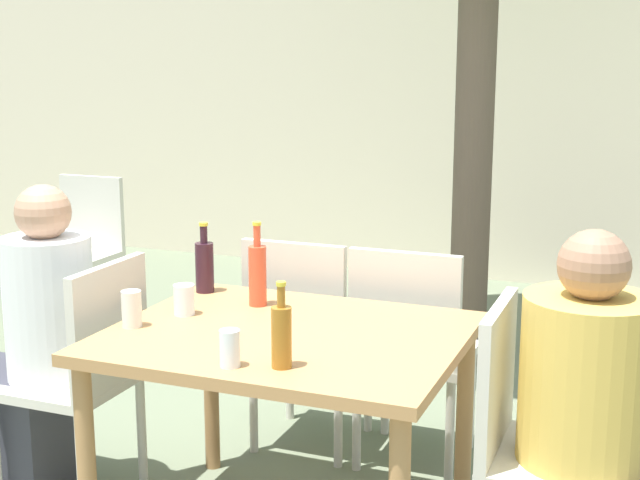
{
  "coord_description": "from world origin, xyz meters",
  "views": [
    {
      "loc": [
        1.14,
        -2.56,
        1.65
      ],
      "look_at": [
        0.0,
        0.3,
        1.01
      ],
      "focal_mm": 50.0,
      "sensor_mm": 36.0,
      "label": 1
    }
  ],
  "objects_px": {
    "person_seated_0": "(33,358)",
    "drinking_glass_1": "(230,348)",
    "patio_chair_1": "(532,435)",
    "soda_bottle_1": "(258,273)",
    "patio_chair_2": "(304,330)",
    "person_seated_1": "(614,447)",
    "patio_chair_3": "(411,343)",
    "patio_chair_4": "(82,243)",
    "wine_bottle_0": "(205,265)",
    "dining_table_front": "(287,359)",
    "drinking_glass_0": "(132,309)",
    "amber_bottle_2": "(281,335)",
    "patio_chair_0": "(86,367)",
    "drinking_glass_2": "(184,300)"
  },
  "relations": [
    {
      "from": "person_seated_1",
      "to": "drinking_glass_0",
      "type": "xyz_separation_m",
      "value": [
        -1.54,
        -0.14,
        0.29
      ]
    },
    {
      "from": "person_seated_1",
      "to": "wine_bottle_0",
      "type": "xyz_separation_m",
      "value": [
        -1.53,
        0.35,
        0.33
      ]
    },
    {
      "from": "amber_bottle_2",
      "to": "patio_chair_2",
      "type": "bearing_deg",
      "value": 109.14
    },
    {
      "from": "patio_chair_3",
      "to": "person_seated_1",
      "type": "relative_size",
      "value": 0.79
    },
    {
      "from": "drinking_glass_0",
      "to": "soda_bottle_1",
      "type": "bearing_deg",
      "value": 54.33
    },
    {
      "from": "patio_chair_4",
      "to": "patio_chair_1",
      "type": "bearing_deg",
      "value": -31.64
    },
    {
      "from": "patio_chair_1",
      "to": "patio_chair_2",
      "type": "bearing_deg",
      "value": 55.84
    },
    {
      "from": "soda_bottle_1",
      "to": "dining_table_front",
      "type": "bearing_deg",
      "value": -48.35
    },
    {
      "from": "patio_chair_2",
      "to": "person_seated_1",
      "type": "bearing_deg",
      "value": 151.06
    },
    {
      "from": "patio_chair_3",
      "to": "soda_bottle_1",
      "type": "distance_m",
      "value": 0.73
    },
    {
      "from": "person_seated_1",
      "to": "patio_chair_4",
      "type": "bearing_deg",
      "value": 60.27
    },
    {
      "from": "patio_chair_3",
      "to": "wine_bottle_0",
      "type": "relative_size",
      "value": 3.41
    },
    {
      "from": "dining_table_front",
      "to": "person_seated_1",
      "type": "height_order",
      "value": "person_seated_1"
    },
    {
      "from": "dining_table_front",
      "to": "person_seated_0",
      "type": "height_order",
      "value": "person_seated_0"
    },
    {
      "from": "patio_chair_4",
      "to": "person_seated_1",
      "type": "bearing_deg",
      "value": -29.73
    },
    {
      "from": "patio_chair_0",
      "to": "wine_bottle_0",
      "type": "xyz_separation_m",
      "value": [
        0.31,
        0.35,
        0.33
      ]
    },
    {
      "from": "dining_table_front",
      "to": "drinking_glass_2",
      "type": "bearing_deg",
      "value": 173.06
    },
    {
      "from": "patio_chair_0",
      "to": "person_seated_0",
      "type": "distance_m",
      "value": 0.24
    },
    {
      "from": "patio_chair_2",
      "to": "soda_bottle_1",
      "type": "distance_m",
      "value": 0.57
    },
    {
      "from": "dining_table_front",
      "to": "drinking_glass_0",
      "type": "relative_size",
      "value": 9.31
    },
    {
      "from": "person_seated_0",
      "to": "drinking_glass_1",
      "type": "bearing_deg",
      "value": 70.45
    },
    {
      "from": "person_seated_1",
      "to": "patio_chair_2",
      "type": "bearing_deg",
      "value": 61.06
    },
    {
      "from": "dining_table_front",
      "to": "patio_chair_1",
      "type": "xyz_separation_m",
      "value": [
        0.81,
        0.0,
        -0.14
      ]
    },
    {
      "from": "patio_chair_0",
      "to": "wine_bottle_0",
      "type": "relative_size",
      "value": 3.41
    },
    {
      "from": "dining_table_front",
      "to": "patio_chair_3",
      "type": "xyz_separation_m",
      "value": [
        0.23,
        0.7,
        -0.14
      ]
    },
    {
      "from": "patio_chair_1",
      "to": "amber_bottle_2",
      "type": "distance_m",
      "value": 0.82
    },
    {
      "from": "person_seated_0",
      "to": "amber_bottle_2",
      "type": "relative_size",
      "value": 4.65
    },
    {
      "from": "patio_chair_4",
      "to": "drinking_glass_2",
      "type": "relative_size",
      "value": 8.61
    },
    {
      "from": "patio_chair_4",
      "to": "drinking_glass_0",
      "type": "relative_size",
      "value": 7.49
    },
    {
      "from": "patio_chair_1",
      "to": "wine_bottle_0",
      "type": "distance_m",
      "value": 1.39
    },
    {
      "from": "patio_chair_4",
      "to": "drinking_glass_2",
      "type": "height_order",
      "value": "patio_chair_4"
    },
    {
      "from": "patio_chair_1",
      "to": "soda_bottle_1",
      "type": "xyz_separation_m",
      "value": [
        -1.03,
        0.25,
        0.35
      ]
    },
    {
      "from": "patio_chair_3",
      "to": "person_seated_0",
      "type": "bearing_deg",
      "value": 28.86
    },
    {
      "from": "patio_chair_1",
      "to": "drinking_glass_0",
      "type": "relative_size",
      "value": 7.49
    },
    {
      "from": "patio_chair_2",
      "to": "dining_table_front",
      "type": "bearing_deg",
      "value": 108.08
    },
    {
      "from": "wine_bottle_0",
      "to": "drinking_glass_2",
      "type": "relative_size",
      "value": 2.52
    },
    {
      "from": "amber_bottle_2",
      "to": "drinking_glass_2",
      "type": "relative_size",
      "value": 2.4
    },
    {
      "from": "patio_chair_1",
      "to": "patio_chair_3",
      "type": "bearing_deg",
      "value": 39.38
    },
    {
      "from": "patio_chair_4",
      "to": "wine_bottle_0",
      "type": "relative_size",
      "value": 3.41
    },
    {
      "from": "patio_chair_0",
      "to": "patio_chair_1",
      "type": "bearing_deg",
      "value": 90.0
    },
    {
      "from": "patio_chair_1",
      "to": "drinking_glass_2",
      "type": "bearing_deg",
      "value": 87.64
    },
    {
      "from": "amber_bottle_2",
      "to": "drinking_glass_2",
      "type": "distance_m",
      "value": 0.65
    },
    {
      "from": "person_seated_1",
      "to": "amber_bottle_2",
      "type": "height_order",
      "value": "person_seated_1"
    },
    {
      "from": "person_seated_0",
      "to": "drinking_glass_0",
      "type": "xyz_separation_m",
      "value": [
        0.54,
        -0.14,
        0.29
      ]
    },
    {
      "from": "patio_chair_2",
      "to": "drinking_glass_0",
      "type": "height_order",
      "value": "patio_chair_2"
    },
    {
      "from": "patio_chair_4",
      "to": "drinking_glass_2",
      "type": "bearing_deg",
      "value": -45.46
    },
    {
      "from": "patio_chair_3",
      "to": "patio_chair_4",
      "type": "distance_m",
      "value": 2.65
    },
    {
      "from": "person_seated_1",
      "to": "person_seated_0",
      "type": "bearing_deg",
      "value": 90.0
    },
    {
      "from": "dining_table_front",
      "to": "soda_bottle_1",
      "type": "xyz_separation_m",
      "value": [
        -0.22,
        0.25,
        0.21
      ]
    },
    {
      "from": "soda_bottle_1",
      "to": "person_seated_1",
      "type": "bearing_deg",
      "value": -11.22
    }
  ]
}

